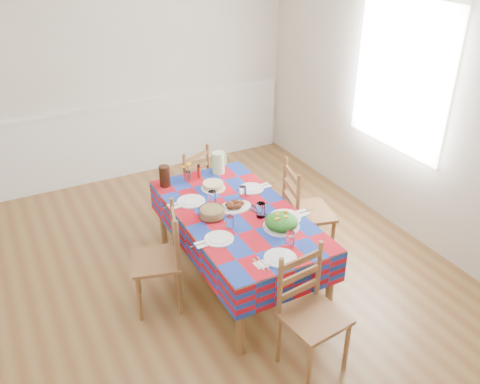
% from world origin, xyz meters
% --- Properties ---
extents(room, '(4.58, 5.08, 2.78)m').
position_xyz_m(room, '(0.00, 0.00, 1.35)').
color(room, brown).
rests_on(room, ground).
extents(wainscot, '(4.41, 0.06, 0.92)m').
position_xyz_m(wainscot, '(0.00, 2.48, 0.49)').
color(wainscot, white).
rests_on(wainscot, room).
extents(window_right, '(0.00, 1.40, 1.40)m').
position_xyz_m(window_right, '(2.23, 0.30, 1.50)').
color(window_right, white).
rests_on(window_right, room).
extents(dining_table, '(0.93, 1.72, 0.67)m').
position_xyz_m(dining_table, '(0.41, 0.07, 0.60)').
color(dining_table, brown).
rests_on(dining_table, room).
extents(setting_near_head, '(0.38, 0.26, 0.11)m').
position_xyz_m(setting_near_head, '(0.43, -0.60, 0.69)').
color(setting_near_head, white).
rests_on(setting_near_head, dining_table).
extents(setting_left_near, '(0.41, 0.24, 0.11)m').
position_xyz_m(setting_left_near, '(0.15, -0.18, 0.69)').
color(setting_left_near, white).
rests_on(setting_left_near, dining_table).
extents(setting_left_far, '(0.44, 0.26, 0.12)m').
position_xyz_m(setting_left_far, '(0.19, 0.36, 0.70)').
color(setting_left_far, white).
rests_on(setting_left_far, dining_table).
extents(setting_right_near, '(0.48, 0.28, 0.12)m').
position_xyz_m(setting_right_near, '(0.65, -0.15, 0.70)').
color(setting_right_near, white).
rests_on(setting_right_near, dining_table).
extents(setting_right_far, '(0.42, 0.24, 0.11)m').
position_xyz_m(setting_right_far, '(0.66, 0.33, 0.69)').
color(setting_right_far, white).
rests_on(setting_right_far, dining_table).
extents(meat_platter, '(0.29, 0.21, 0.06)m').
position_xyz_m(meat_platter, '(0.42, 0.14, 0.69)').
color(meat_platter, white).
rests_on(meat_platter, dining_table).
extents(salad_platter, '(0.29, 0.29, 0.12)m').
position_xyz_m(salad_platter, '(0.61, -0.29, 0.72)').
color(salad_platter, white).
rests_on(salad_platter, dining_table).
extents(pasta_bowl, '(0.21, 0.21, 0.08)m').
position_xyz_m(pasta_bowl, '(0.20, 0.10, 0.71)').
color(pasta_bowl, white).
rests_on(pasta_bowl, dining_table).
extents(cake, '(0.22, 0.22, 0.06)m').
position_xyz_m(cake, '(0.41, 0.53, 0.70)').
color(cake, white).
rests_on(cake, dining_table).
extents(serving_utensils, '(0.11, 0.26, 0.01)m').
position_xyz_m(serving_utensils, '(0.57, -0.00, 0.67)').
color(serving_utensils, black).
rests_on(serving_utensils, dining_table).
extents(flower_vase, '(0.12, 0.10, 0.19)m').
position_xyz_m(flower_vase, '(0.26, 0.77, 0.75)').
color(flower_vase, white).
rests_on(flower_vase, dining_table).
extents(hot_sauce, '(0.03, 0.03, 0.14)m').
position_xyz_m(hot_sauce, '(0.38, 0.78, 0.74)').
color(hot_sauce, '#A81D0D').
rests_on(hot_sauce, dining_table).
extents(green_pitcher, '(0.12, 0.12, 0.20)m').
position_xyz_m(green_pitcher, '(0.59, 0.80, 0.77)').
color(green_pitcher, '#C0EFA9').
rests_on(green_pitcher, dining_table).
extents(tea_pitcher, '(0.10, 0.10, 0.19)m').
position_xyz_m(tea_pitcher, '(0.05, 0.78, 0.77)').
color(tea_pitcher, black).
rests_on(tea_pitcher, dining_table).
extents(name_card, '(0.07, 0.02, 0.02)m').
position_xyz_m(name_card, '(0.38, -0.76, 0.68)').
color(name_card, white).
rests_on(name_card, dining_table).
extents(chair_near, '(0.44, 0.42, 0.90)m').
position_xyz_m(chair_near, '(0.40, -1.01, 0.44)').
color(chair_near, brown).
rests_on(chair_near, room).
extents(chair_far, '(0.47, 0.46, 0.84)m').
position_xyz_m(chair_far, '(0.42, 1.15, 0.41)').
color(chair_far, brown).
rests_on(chair_far, room).
extents(chair_left, '(0.46, 0.47, 0.88)m').
position_xyz_m(chair_left, '(-0.27, 0.06, 0.43)').
color(chair_left, brown).
rests_on(chair_left, room).
extents(chair_right, '(0.49, 0.51, 0.95)m').
position_xyz_m(chair_right, '(1.09, 0.08, 0.47)').
color(chair_right, brown).
rests_on(chair_right, room).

